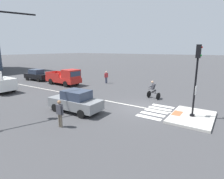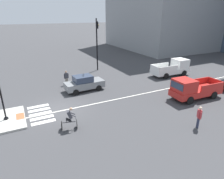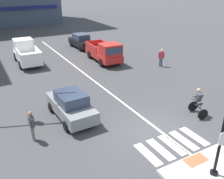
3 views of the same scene
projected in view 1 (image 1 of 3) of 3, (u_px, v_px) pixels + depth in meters
ground_plane at (139, 108)px, 14.55m from camera, size 300.00×300.00×0.00m
traffic_island at (192, 117)px, 12.38m from camera, size 3.89×2.67×0.15m
tactile_pad_front at (177, 113)px, 12.90m from camera, size 1.10×0.60×0.01m
signal_pole at (196, 74)px, 11.74m from camera, size 0.44×0.38×4.72m
crosswalk_stripe_a at (148, 117)px, 12.53m from camera, size 0.44×1.80×0.01m
crosswalk_stripe_b at (153, 114)px, 13.14m from camera, size 0.44×1.80×0.01m
crosswalk_stripe_c at (156, 111)px, 13.76m from camera, size 0.44×1.80×0.01m
crosswalk_stripe_d at (160, 109)px, 14.37m from camera, size 0.44×1.80×0.01m
crosswalk_stripe_e at (163, 106)px, 14.99m from camera, size 0.44×1.80×0.01m
lane_centre_line at (57, 91)px, 20.17m from camera, size 0.14×28.00×0.01m
car_grey_westbound_near at (76, 101)px, 13.54m from camera, size 1.95×4.16×1.64m
car_black_eastbound_distant at (37, 75)px, 27.21m from camera, size 1.98×4.17×1.64m
pickup_truck_red_eastbound_far at (65, 78)px, 23.61m from camera, size 2.26×5.19×2.08m
cyclist at (153, 89)px, 17.15m from camera, size 0.91×1.22×1.68m
pedestrian_at_curb_left at (60, 112)px, 10.77m from camera, size 0.25×0.55×1.67m
pedestrian_waiting_far_side at (106, 76)px, 24.82m from camera, size 0.48×0.37×1.67m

